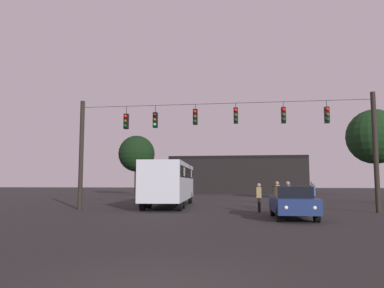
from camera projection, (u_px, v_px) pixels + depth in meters
name	position (u px, v px, depth m)	size (l,w,h in m)	color
ground_plane	(227.00, 203.00, 30.10)	(168.00, 168.00, 0.00)	black
overhead_signal_span	(220.00, 140.00, 22.56)	(17.97, 0.44, 6.91)	black
city_bus	(170.00, 180.00, 26.60)	(3.23, 11.14, 3.00)	#B7BCC6
car_near_right	(292.00, 202.00, 17.55)	(1.90, 4.37, 1.52)	navy
pedestrian_crossing_left	(259.00, 196.00, 21.25)	(0.29, 0.39, 1.65)	black
pedestrian_crossing_center	(288.00, 195.00, 21.03)	(0.36, 0.42, 1.76)	black
pedestrian_crossing_right	(277.00, 193.00, 23.28)	(0.28, 0.38, 1.76)	black
pedestrian_near_bus	(313.00, 194.00, 22.55)	(0.27, 0.38, 1.77)	black
corner_building	(238.00, 175.00, 60.88)	(20.85, 10.92, 5.68)	black
tree_left_silhouette	(375.00, 137.00, 31.77)	(4.66, 4.66, 7.90)	#2D2116
tree_behind_building	(137.00, 154.00, 51.81)	(5.01, 5.01, 8.15)	#2D2116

